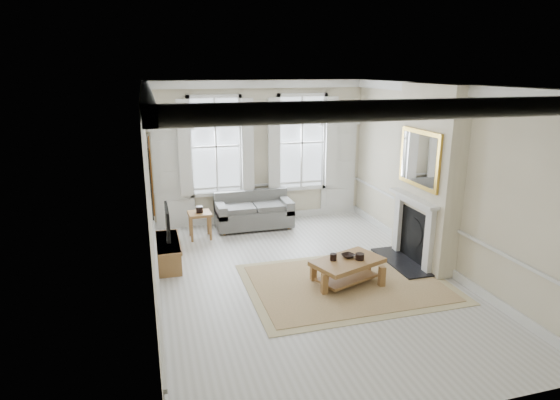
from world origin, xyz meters
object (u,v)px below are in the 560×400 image
object	(u,v)px
coffee_table	(348,264)
tv_stand	(168,253)
side_table	(200,217)
sofa	(253,213)

from	to	relation	value
coffee_table	tv_stand	xyz separation A→B (m)	(-2.96, 1.75, -0.14)
side_table	tv_stand	world-z (taller)	side_table
sofa	tv_stand	size ratio (longest dim) A/B	1.36
side_table	tv_stand	bearing A→B (deg)	-120.54
sofa	side_table	xyz separation A→B (m)	(-1.30, -0.42, 0.13)
side_table	tv_stand	xyz separation A→B (m)	(-0.76, -1.28, -0.25)
coffee_table	tv_stand	bearing A→B (deg)	129.39
side_table	coffee_table	xyz separation A→B (m)	(2.21, -3.03, -0.11)
coffee_table	tv_stand	distance (m)	3.44
coffee_table	side_table	bearing A→B (deg)	106.03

